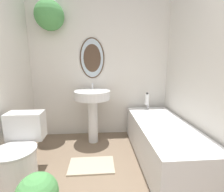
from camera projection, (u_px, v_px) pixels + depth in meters
The scene contains 7 objects.
wall_back at pixel (92, 57), 2.69m from camera, with size 2.41×0.43×2.40m.
wall_right at pixel (218, 69), 1.65m from camera, with size 0.06×2.51×2.40m.
toilet at pixel (20, 155), 1.70m from camera, with size 0.42×0.61×0.71m.
pedestal_sink at pixel (92, 103), 2.52m from camera, with size 0.55×0.55×0.94m.
bathtub at pixel (163, 140), 2.15m from camera, with size 0.67×1.61×0.56m.
shampoo_bottle at pixel (147, 99), 2.71m from camera, with size 0.07×0.07×0.21m.
bath_mat at pixel (92, 165), 2.01m from camera, with size 0.55×0.35×0.02m.
Camera 1 is at (-0.03, -0.39, 1.26)m, focal length 26.00 mm.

